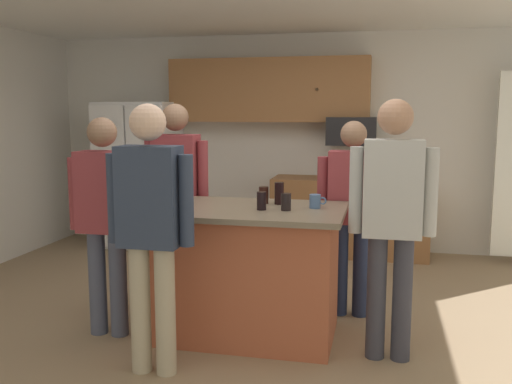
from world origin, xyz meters
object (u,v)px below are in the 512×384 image
(person_elder_center, at_px, (105,212))
(person_guest_by_door, at_px, (150,221))
(person_host_foreground, at_px, (352,206))
(person_guest_right, at_px, (392,211))
(glass_short_whisky, at_px, (286,202))
(microwave_over_range, at_px, (352,131))
(glass_pilsner, at_px, (262,201))
(person_guest_left, at_px, (177,189))
(tumbler_amber, at_px, (279,193))
(refrigerator, at_px, (139,175))
(kitchen_island, at_px, (247,271))
(glass_dark_ale, at_px, (264,195))
(mug_ceramic_white, at_px, (315,201))

(person_elder_center, relative_size, person_guest_by_door, 0.95)
(person_host_foreground, bearing_deg, person_guest_by_door, 9.60)
(person_guest_right, height_order, glass_short_whisky, person_guest_right)
(microwave_over_range, relative_size, person_host_foreground, 0.35)
(microwave_over_range, xyz_separation_m, person_host_foreground, (0.12, -2.05, -0.53))
(person_elder_center, distance_m, glass_pilsner, 1.16)
(person_elder_center, xyz_separation_m, glass_pilsner, (1.15, 0.15, 0.10))
(person_elder_center, distance_m, person_guest_left, 0.84)
(person_elder_center, bearing_deg, tumbler_amber, 6.75)
(person_guest_by_door, xyz_separation_m, person_host_foreground, (1.18, 1.33, -0.08))
(person_elder_center, distance_m, person_guest_by_door, 0.78)
(person_guest_by_door, bearing_deg, person_elder_center, 79.53)
(person_guest_by_door, relative_size, glass_short_whisky, 13.90)
(person_guest_left, relative_size, glass_pilsner, 13.31)
(refrigerator, distance_m, glass_short_whisky, 3.45)
(refrigerator, bearing_deg, person_guest_left, -57.75)
(refrigerator, distance_m, person_host_foreground, 3.34)
(kitchen_island, xyz_separation_m, person_guest_by_door, (-0.44, -0.74, 0.51))
(person_guest_left, bearing_deg, glass_dark_ale, 13.96)
(refrigerator, relative_size, person_guest_by_door, 1.03)
(kitchen_island, relative_size, person_elder_center, 0.88)
(kitchen_island, bearing_deg, person_guest_right, -10.76)
(person_guest_left, distance_m, glass_short_whisky, 1.23)
(mug_ceramic_white, height_order, glass_pilsner, glass_pilsner)
(tumbler_amber, distance_m, glass_pilsner, 0.28)
(person_guest_right, distance_m, glass_pilsner, 0.92)
(person_guest_left, bearing_deg, glass_pilsner, 1.01)
(microwave_over_range, distance_m, mug_ceramic_white, 2.58)
(person_guest_right, distance_m, glass_short_whisky, 0.75)
(glass_dark_ale, bearing_deg, glass_pilsner, -81.27)
(person_elder_center, bearing_deg, person_guest_right, -11.52)
(tumbler_amber, distance_m, glass_dark_ale, 0.13)
(person_guest_right, height_order, glass_dark_ale, person_guest_right)
(person_elder_center, xyz_separation_m, tumbler_amber, (1.23, 0.42, 0.12))
(kitchen_island, distance_m, person_host_foreground, 1.03)
(tumbler_amber, bearing_deg, person_guest_right, -25.51)
(person_guest_left, relative_size, glass_short_whisky, 14.02)
(glass_short_whisky, bearing_deg, tumbler_amber, 110.81)
(microwave_over_range, relative_size, tumbler_amber, 3.32)
(kitchen_island, xyz_separation_m, glass_short_whisky, (0.30, -0.05, 0.54))
(mug_ceramic_white, bearing_deg, tumbler_amber, 159.09)
(tumbler_amber, bearing_deg, glass_short_whisky, -69.19)
(person_guest_by_door, relative_size, person_guest_right, 0.98)
(refrigerator, relative_size, tumbler_amber, 10.59)
(glass_pilsner, bearing_deg, refrigerator, 129.29)
(kitchen_island, height_order, person_elder_center, person_elder_center)
(glass_short_whisky, bearing_deg, person_elder_center, -172.71)
(person_guest_right, xyz_separation_m, glass_pilsner, (-0.91, 0.13, 0.02))
(microwave_over_range, xyz_separation_m, kitchen_island, (-0.61, -2.63, -0.96))
(person_guest_left, distance_m, glass_dark_ale, 0.91)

